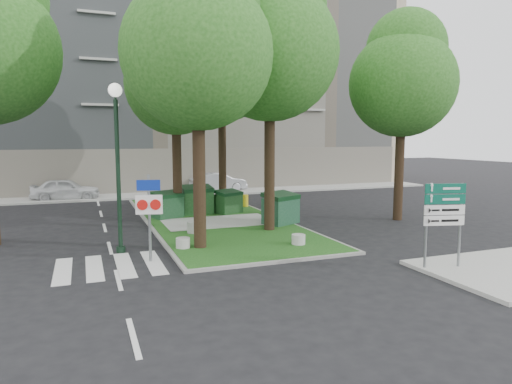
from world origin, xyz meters
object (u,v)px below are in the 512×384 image
traffic_sign_pole (149,206)px  car_white (65,189)px  tree_median_mid (177,75)px  dumpster_a (167,205)px  bollard_right (298,239)px  dumpster_c (229,202)px  litter_bin (245,201)px  tree_median_near_left (199,39)px  bollard_left (183,243)px  directional_sign (444,212)px  tree_median_near_right (271,39)px  tree_street_right (403,74)px  car_silver (218,182)px  dumpster_d (281,208)px  tree_median_far (223,60)px  street_lamp (117,148)px  dumpster_b (197,200)px  bollard_mid (195,227)px

traffic_sign_pole → car_white: traffic_sign_pole is taller
tree_median_mid → dumpster_a: bearing=-168.9°
dumpster_a → bollard_right: 8.10m
dumpster_c → litter_bin: 2.36m
tree_median_near_left → car_white: bearing=107.4°
bollard_left → directional_sign: (6.80, -5.16, 1.50)m
tree_median_near_right → bollard_right: size_ratio=22.89×
bollard_left → tree_median_near_right: bearing=25.0°
tree_median_near_right → tree_street_right: bearing=4.1°
tree_median_near_right → car_silver: tree_median_near_right is taller
tree_median_mid → dumpster_c: size_ratio=6.42×
dumpster_d → traffic_sign_pole: bearing=-173.3°
tree_median_far → bollard_left: 13.15m
car_silver → dumpster_d: bearing=171.5°
dumpster_d → street_lamp: (-7.17, -2.35, 2.84)m
dumpster_c → traffic_sign_pole: size_ratio=0.55×
bollard_right → litter_bin: litter_bin is taller
tree_median_near_left → dumpster_d: size_ratio=5.63×
tree_median_near_right → dumpster_a: size_ratio=6.91×
street_lamp → car_white: street_lamp is taller
tree_street_right → traffic_sign_pole: 13.91m
bollard_right → traffic_sign_pole: 5.55m
tree_median_near_right → street_lamp: (-6.26, -1.35, -4.33)m
tree_median_near_left → litter_bin: tree_median_near_left is taller
tree_median_mid → bollard_left: (-1.19, -6.45, -6.68)m
tree_median_far → dumpster_b: tree_median_far is taller
litter_bin → car_silver: 8.56m
dumpster_c → traffic_sign_pole: (-5.04, -7.57, 1.12)m
directional_sign → car_white: directional_sign is taller
directional_sign → car_white: size_ratio=0.61×
dumpster_a → car_silver: dumpster_a is taller
dumpster_d → bollard_mid: dumpster_d is taller
tree_median_near_right → tree_median_mid: 5.50m
tree_median_near_left → tree_median_near_right: bearing=29.7°
car_silver → directional_sign: bearing=177.5°
dumpster_d → litter_bin: size_ratio=2.79×
bollard_right → tree_median_near_left: bearing=164.9°
dumpster_d → bollard_mid: bearing=162.8°
bollard_left → car_white: (-4.28, 15.76, 0.41)m
car_silver → tree_median_near_left: bearing=158.0°
dumpster_a → bollard_right: bearing=-86.3°
dumpster_a → dumpster_c: bearing=-17.3°
dumpster_b → litter_bin: bearing=22.1°
street_lamp → directional_sign: street_lamp is taller
dumpster_c → directional_sign: (3.03, -11.75, 1.10)m
tree_median_far → litter_bin: bearing=-49.6°
tree_median_near_right → bollard_mid: (-3.19, 0.44, -7.64)m
car_white → bollard_left: bearing=-159.6°
tree_median_near_right → tree_median_near_left: bearing=-150.3°
bollard_left → tree_median_mid: bearing=79.6°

